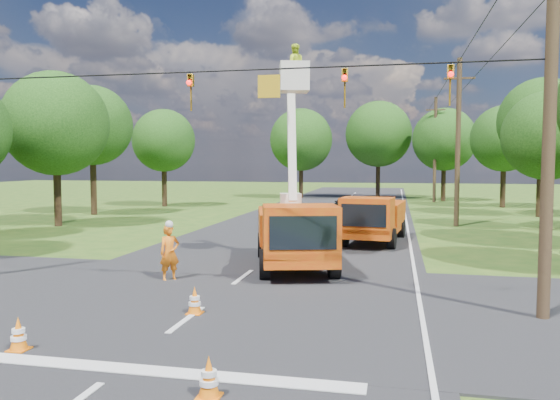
% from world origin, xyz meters
% --- Properties ---
extents(ground, '(140.00, 140.00, 0.00)m').
position_xyz_m(ground, '(0.00, 20.00, 0.00)').
color(ground, '#2B5419').
rests_on(ground, ground).
extents(road_main, '(12.00, 100.00, 0.06)m').
position_xyz_m(road_main, '(0.00, 20.00, 0.00)').
color(road_main, black).
rests_on(road_main, ground).
extents(road_cross, '(56.00, 10.00, 0.07)m').
position_xyz_m(road_cross, '(0.00, 2.00, 0.00)').
color(road_cross, black).
rests_on(road_cross, ground).
extents(stop_bar, '(9.00, 0.45, 0.02)m').
position_xyz_m(stop_bar, '(0.00, -3.20, 0.00)').
color(stop_bar, silver).
rests_on(stop_bar, ground).
extents(edge_line, '(0.12, 90.00, 0.02)m').
position_xyz_m(edge_line, '(5.60, 20.00, 0.00)').
color(edge_line, silver).
rests_on(edge_line, ground).
extents(bucket_truck, '(4.02, 6.95, 8.14)m').
position_xyz_m(bucket_truck, '(1.36, 7.11, 1.69)').
color(bucket_truck, '#C45C0D').
rests_on(bucket_truck, ground).
extents(second_truck, '(2.99, 6.32, 2.28)m').
position_xyz_m(second_truck, '(3.90, 13.95, 1.19)').
color(second_truck, '#C45C0D').
rests_on(second_truck, ground).
extents(ground_worker, '(0.78, 0.77, 1.82)m').
position_xyz_m(ground_worker, '(-2.23, 4.18, 0.91)').
color(ground_worker, orange).
rests_on(ground_worker, ground).
extents(distant_car, '(2.50, 4.31, 1.38)m').
position_xyz_m(distant_car, '(1.31, 28.90, 0.69)').
color(distant_car, black).
rests_on(distant_car, ground).
extents(traffic_cone_0, '(0.38, 0.38, 0.71)m').
position_xyz_m(traffic_cone_0, '(-2.53, -2.71, 0.36)').
color(traffic_cone_0, orange).
rests_on(traffic_cone_0, ground).
extents(traffic_cone_1, '(0.38, 0.38, 0.71)m').
position_xyz_m(traffic_cone_1, '(2.00, -4.02, 0.36)').
color(traffic_cone_1, orange).
rests_on(traffic_cone_1, ground).
extents(traffic_cone_2, '(0.38, 0.38, 0.71)m').
position_xyz_m(traffic_cone_2, '(1.23, 8.78, 0.36)').
color(traffic_cone_2, orange).
rests_on(traffic_cone_2, ground).
extents(traffic_cone_3, '(0.38, 0.38, 0.71)m').
position_xyz_m(traffic_cone_3, '(2.09, 11.43, 0.36)').
color(traffic_cone_3, orange).
rests_on(traffic_cone_3, ground).
extents(traffic_cone_7, '(0.38, 0.38, 0.71)m').
position_xyz_m(traffic_cone_7, '(3.54, 16.77, 0.36)').
color(traffic_cone_7, orange).
rests_on(traffic_cone_7, ground).
extents(traffic_cone_8, '(0.38, 0.38, 0.71)m').
position_xyz_m(traffic_cone_8, '(0.00, 0.57, 0.36)').
color(traffic_cone_8, orange).
rests_on(traffic_cone_8, ground).
extents(pole_right_near, '(1.80, 0.30, 10.00)m').
position_xyz_m(pole_right_near, '(8.50, 2.00, 5.11)').
color(pole_right_near, '#4C3823').
rests_on(pole_right_near, ground).
extents(pole_right_mid, '(1.80, 0.30, 10.00)m').
position_xyz_m(pole_right_mid, '(8.50, 22.00, 5.11)').
color(pole_right_mid, '#4C3823').
rests_on(pole_right_mid, ground).
extents(pole_right_far, '(1.80, 0.30, 10.00)m').
position_xyz_m(pole_right_far, '(8.50, 42.00, 5.11)').
color(pole_right_far, '#4C3823').
rests_on(pole_right_far, ground).
extents(signal_span, '(18.00, 0.29, 1.07)m').
position_xyz_m(signal_span, '(2.23, 1.99, 5.88)').
color(signal_span, black).
rests_on(signal_span, ground).
extents(tree_left_d, '(6.20, 6.20, 9.24)m').
position_xyz_m(tree_left_d, '(-15.00, 17.00, 6.12)').
color(tree_left_d, '#382616').
rests_on(tree_left_d, ground).
extents(tree_left_e, '(5.80, 5.80, 9.41)m').
position_xyz_m(tree_left_e, '(-16.80, 24.00, 6.49)').
color(tree_left_e, '#382616').
rests_on(tree_left_e, ground).
extents(tree_left_f, '(5.40, 5.40, 8.40)m').
position_xyz_m(tree_left_f, '(-14.80, 32.00, 5.69)').
color(tree_left_f, '#382616').
rests_on(tree_left_f, ground).
extents(tree_right_c, '(5.00, 5.00, 7.83)m').
position_xyz_m(tree_right_c, '(13.20, 21.00, 5.31)').
color(tree_right_c, '#382616').
rests_on(tree_right_c, ground).
extents(tree_right_d, '(6.00, 6.00, 9.70)m').
position_xyz_m(tree_right_d, '(14.80, 29.00, 6.68)').
color(tree_right_d, '#382616').
rests_on(tree_right_d, ground).
extents(tree_right_e, '(5.60, 5.60, 8.63)m').
position_xyz_m(tree_right_e, '(13.80, 37.00, 5.81)').
color(tree_right_e, '#382616').
rests_on(tree_right_e, ground).
extents(tree_far_a, '(6.60, 6.60, 9.50)m').
position_xyz_m(tree_far_a, '(-5.00, 45.00, 6.19)').
color(tree_far_a, '#382616').
rests_on(tree_far_a, ground).
extents(tree_far_b, '(7.00, 7.00, 10.32)m').
position_xyz_m(tree_far_b, '(3.00, 47.00, 6.81)').
color(tree_far_b, '#382616').
rests_on(tree_far_b, ground).
extents(tree_far_c, '(6.20, 6.20, 9.18)m').
position_xyz_m(tree_far_c, '(9.50, 44.00, 6.06)').
color(tree_far_c, '#382616').
rests_on(tree_far_c, ground).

